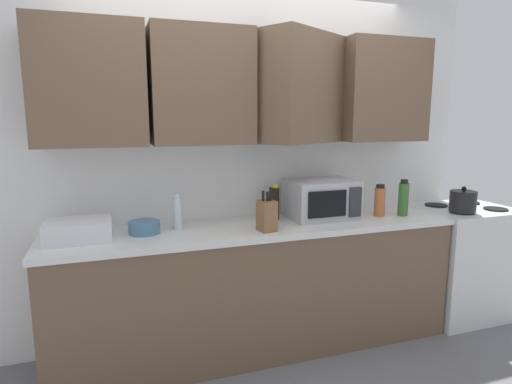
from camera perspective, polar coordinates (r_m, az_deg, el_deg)
The scene contains 12 objects.
wall_back_with_cabinets at distance 3.08m, azimuth -1.09°, elevation 9.01°, with size 3.67×0.62×2.60m.
counter_run at distance 3.10m, azimuth 0.29°, elevation -12.44°, with size 2.80×0.63×0.90m.
stove_range at distance 4.00m, azimuth 25.56°, elevation -8.19°, with size 0.76×0.64×0.91m.
kettle at distance 3.66m, azimuth 25.80°, elevation -1.09°, with size 0.20×0.20×0.20m.
microwave at distance 3.17m, azimuth 8.67°, elevation -0.92°, with size 0.48×0.37×0.28m.
dish_rack at distance 2.79m, azimuth -22.53°, elevation -4.71°, with size 0.38×0.30×0.12m, color silver.
knife_block at distance 2.78m, azimuth 1.37°, elevation -3.11°, with size 0.11×0.13×0.29m.
bottle_green_oil at distance 3.38m, azimuth 19.00°, elevation -0.83°, with size 0.08×0.08×0.27m.
bottle_spice_jar at distance 3.31m, azimuth 16.12°, elevation -1.16°, with size 0.08×0.08×0.24m.
bottle_soy_dark at distance 3.09m, azimuth 2.60°, elevation -1.39°, with size 0.06×0.06×0.26m.
bottle_clear_tall at distance 2.86m, azimuth -10.38°, elevation -2.66°, with size 0.06×0.06×0.24m.
bowl_ceramic_small at distance 2.82m, azimuth -14.62°, elevation -4.55°, with size 0.20×0.20×0.08m, color teal.
Camera 1 is at (-0.94, -3.01, 1.63)m, focal length 30.09 mm.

